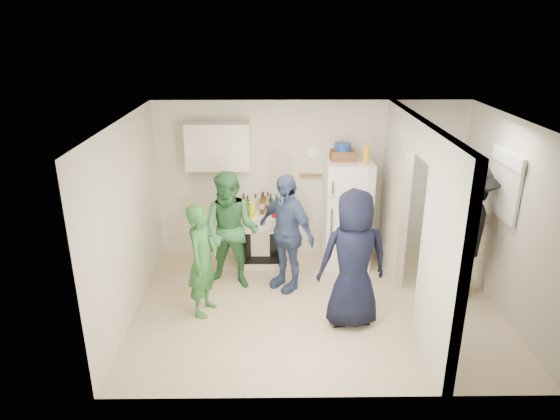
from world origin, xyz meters
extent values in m
plane|color=#CAAF8E|center=(0.00, 0.00, 0.00)|extent=(4.80, 4.80, 0.00)
plane|color=silver|center=(0.00, 1.70, 1.25)|extent=(4.80, 0.00, 4.80)
plane|color=silver|center=(0.00, -1.70, 1.25)|extent=(4.80, 0.00, 4.80)
plane|color=silver|center=(-2.40, 0.00, 1.25)|extent=(0.00, 3.40, 3.40)
plane|color=silver|center=(2.40, 0.00, 1.25)|extent=(0.00, 3.40, 3.40)
plane|color=white|center=(0.00, 0.00, 2.50)|extent=(4.80, 4.80, 0.00)
cube|color=silver|center=(1.20, 1.10, 1.25)|extent=(0.12, 1.20, 2.50)
cube|color=silver|center=(1.20, -1.10, 1.25)|extent=(0.12, 1.20, 2.50)
cube|color=silver|center=(1.20, 0.00, 2.30)|extent=(0.12, 1.00, 0.40)
cube|color=white|center=(-0.78, 1.37, 0.42)|extent=(0.71, 0.59, 0.85)
cube|color=silver|center=(-1.40, 1.52, 1.85)|extent=(0.95, 0.34, 0.70)
cube|color=white|center=(0.55, 1.34, 0.83)|extent=(0.68, 0.66, 1.66)
cube|color=brown|center=(0.45, 1.39, 1.74)|extent=(0.35, 0.25, 0.15)
cylinder|color=navy|center=(0.45, 1.39, 1.87)|extent=(0.24, 0.24, 0.11)
cylinder|color=#F2A914|center=(0.77, 1.24, 1.79)|extent=(0.09, 0.09, 0.25)
cylinder|color=white|center=(0.05, 1.68, 1.70)|extent=(0.22, 0.02, 0.22)
cube|color=olive|center=(0.00, 1.65, 1.35)|extent=(0.35, 0.08, 0.03)
cube|color=black|center=(2.38, 0.20, 1.65)|extent=(0.03, 0.70, 0.80)
cube|color=white|center=(2.36, 0.20, 1.65)|extent=(0.04, 0.76, 0.86)
cube|color=white|center=(2.34, 0.20, 2.00)|extent=(0.04, 0.82, 0.18)
cylinder|color=#D1D712|center=(-0.90, 1.15, 0.97)|extent=(0.09, 0.09, 0.25)
cylinder|color=#AE0B0E|center=(-0.56, 1.17, 0.91)|extent=(0.09, 0.09, 0.12)
imported|color=#327E3D|center=(-1.48, -0.07, 0.75)|extent=(0.50, 0.63, 1.50)
imported|color=#388046|center=(-1.17, 0.63, 0.85)|extent=(0.96, 0.83, 1.70)
imported|color=#39497D|center=(-0.41, 0.59, 0.84)|extent=(0.99, 0.99, 1.69)
imported|color=black|center=(0.39, -0.33, 0.88)|extent=(0.93, 0.67, 1.76)
imported|color=black|center=(2.00, 0.37, 0.94)|extent=(1.22, 1.41, 1.89)
cylinder|color=brown|center=(-1.04, 1.49, 0.98)|extent=(0.07, 0.07, 0.27)
cylinder|color=#1C542D|center=(-0.96, 1.27, 1.00)|extent=(0.08, 0.08, 0.31)
cylinder|color=silver|center=(-0.85, 1.51, 0.97)|extent=(0.07, 0.07, 0.25)
cylinder|color=#5B3B10|center=(-0.75, 1.31, 1.01)|extent=(0.08, 0.08, 0.33)
cylinder|color=#9AA6AB|center=(-0.66, 1.56, 0.98)|extent=(0.07, 0.07, 0.26)
cylinder|color=#153B1D|center=(-0.62, 1.38, 0.99)|extent=(0.06, 0.06, 0.30)
cylinder|color=olive|center=(-0.54, 1.51, 0.97)|extent=(0.06, 0.06, 0.24)
cylinder|color=#AEB4BA|center=(-1.09, 1.24, 0.99)|extent=(0.06, 0.06, 0.28)
cylinder|color=#5C290F|center=(-0.74, 1.46, 1.00)|extent=(0.07, 0.07, 0.30)
camera|label=1|loc=(-0.56, -5.77, 3.59)|focal=32.00mm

